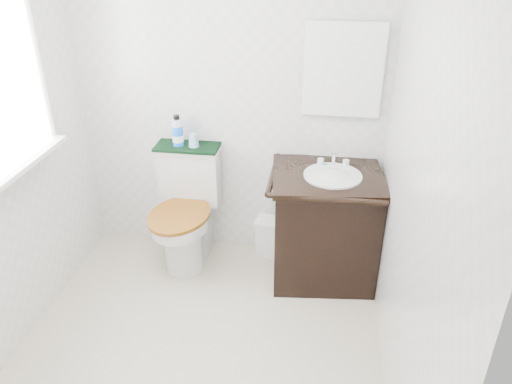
% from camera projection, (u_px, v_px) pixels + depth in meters
% --- Properties ---
extents(floor, '(2.40, 2.40, 0.00)m').
position_uv_depth(floor, '(197.00, 353.00, 3.02)').
color(floor, beige).
rests_on(floor, ground).
extents(wall_back, '(2.40, 0.00, 2.40)m').
position_uv_depth(wall_back, '(230.00, 101.00, 3.50)').
color(wall_back, silver).
rests_on(wall_back, ground).
extents(wall_front, '(2.40, 0.00, 2.40)m').
position_uv_depth(wall_front, '(68.00, 362.00, 1.41)').
color(wall_front, silver).
rests_on(wall_front, ground).
extents(wall_right, '(0.00, 2.40, 2.40)m').
position_uv_depth(wall_right, '(413.00, 191.00, 2.31)').
color(wall_right, silver).
rests_on(wall_right, ground).
extents(mirror, '(0.50, 0.02, 0.60)m').
position_uv_depth(mirror, '(343.00, 70.00, 3.26)').
color(mirror, silver).
rests_on(mirror, wall_back).
extents(toilet, '(0.49, 0.67, 0.87)m').
position_uv_depth(toilet, '(187.00, 215.00, 3.72)').
color(toilet, silver).
rests_on(toilet, floor).
extents(vanity, '(0.80, 0.70, 0.92)m').
position_uv_depth(vanity, '(325.00, 223.00, 3.51)').
color(vanity, black).
rests_on(vanity, floor).
extents(trash_bin, '(0.24, 0.21, 0.30)m').
position_uv_depth(trash_bin, '(270.00, 236.00, 3.87)').
color(trash_bin, silver).
rests_on(trash_bin, floor).
extents(towel, '(0.46, 0.22, 0.02)m').
position_uv_depth(towel, '(187.00, 147.00, 3.60)').
color(towel, black).
rests_on(towel, toilet).
extents(mouthwash_bottle, '(0.08, 0.08, 0.23)m').
position_uv_depth(mouthwash_bottle, '(178.00, 132.00, 3.55)').
color(mouthwash_bottle, blue).
rests_on(mouthwash_bottle, towel).
extents(cup, '(0.07, 0.07, 0.09)m').
position_uv_depth(cup, '(194.00, 140.00, 3.56)').
color(cup, '#83AAD7').
rests_on(cup, towel).
extents(soap_bar, '(0.06, 0.04, 0.02)m').
position_uv_depth(soap_bar, '(324.00, 165.00, 3.44)').
color(soap_bar, '#176772').
rests_on(soap_bar, vanity).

